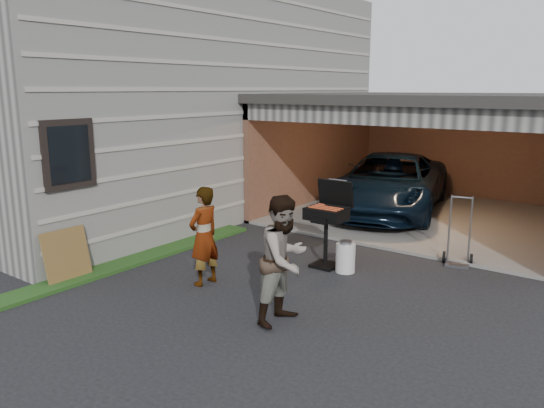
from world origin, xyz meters
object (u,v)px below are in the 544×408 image
(plywood_panel, at_px, (67,256))
(hand_truck, at_px, (458,252))
(woman, at_px, (204,236))
(minivan, at_px, (390,186))
(bbq_grill, at_px, (327,217))
(propane_tank, at_px, (345,258))
(man, at_px, (285,260))

(plywood_panel, xyz_separation_m, hand_truck, (4.72, 4.54, -0.19))
(woman, bearing_deg, plywood_panel, -54.94)
(plywood_panel, bearing_deg, minivan, 74.36)
(minivan, height_order, bbq_grill, bbq_grill)
(propane_tank, relative_size, plywood_panel, 0.57)
(minivan, distance_m, propane_tank, 4.59)
(minivan, xyz_separation_m, bbq_grill, (0.85, -4.33, 0.19))
(woman, height_order, bbq_grill, woman)
(man, distance_m, propane_tank, 2.28)
(minivan, height_order, plywood_panel, minivan)
(woman, xyz_separation_m, bbq_grill, (1.09, 1.88, 0.10))
(bbq_grill, distance_m, hand_truck, 2.39)
(man, bearing_deg, hand_truck, -14.18)
(woman, distance_m, man, 1.83)
(woman, bearing_deg, minivan, 179.19)
(woman, xyz_separation_m, hand_truck, (2.88, 3.32, -0.54))
(bbq_grill, bearing_deg, minivan, 101.04)
(man, height_order, hand_truck, man)
(hand_truck, bearing_deg, woman, -147.23)
(woman, distance_m, plywood_panel, 2.24)
(minivan, relative_size, plywood_panel, 5.87)
(propane_tank, xyz_separation_m, plywood_panel, (-3.33, -3.04, 0.18))
(bbq_grill, xyz_separation_m, plywood_panel, (-2.93, -3.10, -0.46))
(minivan, distance_m, man, 6.75)
(plywood_panel, bearing_deg, man, 13.36)
(minivan, bearing_deg, plywood_panel, -119.61)
(bbq_grill, relative_size, plywood_panel, 1.74)
(minivan, bearing_deg, woman, -106.20)
(hand_truck, bearing_deg, plywood_panel, -152.39)
(woman, xyz_separation_m, propane_tank, (1.49, 1.82, -0.54))
(woman, bearing_deg, propane_tank, 142.07)
(minivan, bearing_deg, man, -90.68)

